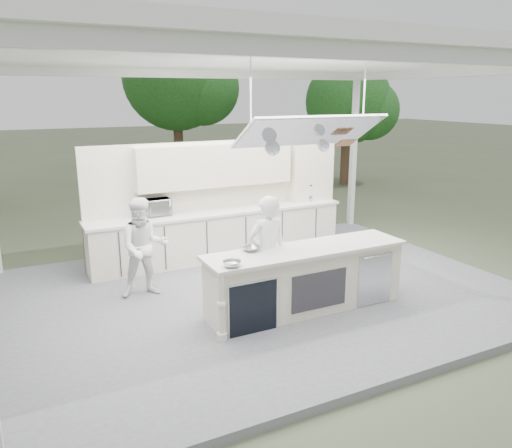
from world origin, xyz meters
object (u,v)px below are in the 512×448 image
demo_island (305,279)px  head_chef (267,253)px  back_counter (220,234)px  sous_chef (144,247)px

demo_island → head_chef: 0.68m
demo_island → head_chef: size_ratio=1.80×
demo_island → back_counter: bearing=93.6°
back_counter → head_chef: 2.55m
back_counter → sous_chef: (-1.79, -1.21, 0.32)m
demo_island → back_counter: same height
back_counter → head_chef: head_chef is taller
sous_chef → head_chef: bearing=-33.8°
demo_island → head_chef: bearing=147.4°
demo_island → sous_chef: (-1.97, 1.60, 0.32)m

